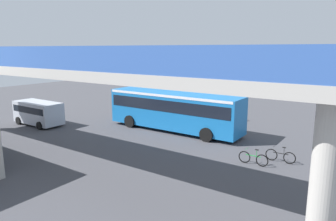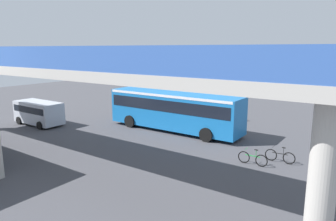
% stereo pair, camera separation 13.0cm
% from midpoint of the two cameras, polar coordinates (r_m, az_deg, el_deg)
% --- Properties ---
extents(ground, '(80.00, 80.00, 0.00)m').
position_cam_midpoint_polar(ground, '(27.25, 0.82, -2.75)').
color(ground, '#424247').
extents(city_bus, '(11.54, 2.85, 3.15)m').
position_cam_midpoint_polar(city_bus, '(25.18, 0.93, 0.47)').
color(city_bus, '#196BB7').
rests_on(city_bus, ground).
extents(parked_van, '(4.80, 2.17, 2.05)m').
position_cam_midpoint_polar(parked_van, '(29.58, -22.93, -0.19)').
color(parked_van, '#B7BCC6').
rests_on(parked_van, ground).
extents(bicycle_green, '(1.77, 0.44, 0.96)m').
position_cam_midpoint_polar(bicycle_green, '(18.80, 15.23, -8.53)').
color(bicycle_green, black).
rests_on(bicycle_green, ground).
extents(bicycle_black, '(1.77, 0.44, 0.96)m').
position_cam_midpoint_polar(bicycle_black, '(19.68, 19.83, -7.91)').
color(bicycle_black, black).
rests_on(bicycle_black, ground).
extents(pedestrian, '(0.38, 0.38, 1.79)m').
position_cam_midpoint_polar(pedestrian, '(29.21, 11.49, -0.24)').
color(pedestrian, '#2D2D38').
rests_on(pedestrian, ground).
extents(lane_dash_leftmost, '(2.00, 0.20, 0.01)m').
position_cam_midpoint_polar(lane_dash_leftmost, '(28.20, 11.34, -2.48)').
color(lane_dash_leftmost, silver).
rests_on(lane_dash_leftmost, ground).
extents(lane_dash_left, '(2.00, 0.20, 0.01)m').
position_cam_midpoint_polar(lane_dash_left, '(29.95, 4.30, -1.48)').
color(lane_dash_left, silver).
rests_on(lane_dash_left, ground).
extents(lane_dash_centre, '(2.00, 0.20, 0.01)m').
position_cam_midpoint_polar(lane_dash_centre, '(32.10, -1.86, -0.58)').
color(lane_dash_centre, silver).
rests_on(lane_dash_centre, ground).
extents(pedestrian_overpass, '(29.02, 2.60, 6.76)m').
position_cam_midpoint_polar(pedestrian_overpass, '(18.11, -19.93, 5.56)').
color(pedestrian_overpass, '#B2ADA5').
rests_on(pedestrian_overpass, ground).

